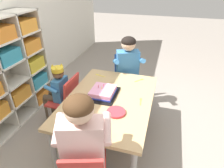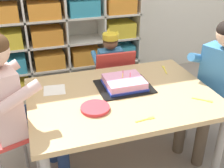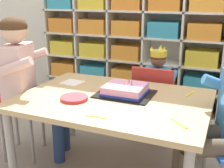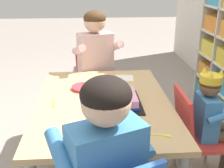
# 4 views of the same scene
# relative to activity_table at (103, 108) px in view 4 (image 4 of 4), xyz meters

# --- Properties ---
(activity_table) EXTENTS (1.24, 0.88, 0.57)m
(activity_table) POSITION_rel_activity_table_xyz_m (0.00, 0.00, 0.00)
(activity_table) COLOR tan
(activity_table) RESTS_ON ground
(classroom_chair_blue) EXTENTS (0.37, 0.33, 0.66)m
(classroom_chair_blue) POSITION_rel_activity_table_xyz_m (0.13, 0.60, -0.13)
(classroom_chair_blue) COLOR red
(classroom_chair_blue) RESTS_ON ground
(child_with_crown) EXTENTS (0.30, 0.31, 0.81)m
(child_with_crown) POSITION_rel_activity_table_xyz_m (0.13, 0.71, -0.01)
(child_with_crown) COLOR #3D7FBC
(child_with_crown) RESTS_ON ground
(classroom_chair_adult_side) EXTENTS (0.38, 0.39, 0.68)m
(classroom_chair_adult_side) POSITION_rel_activity_table_xyz_m (-0.79, -0.05, -0.07)
(classroom_chair_adult_side) COLOR red
(classroom_chair_adult_side) RESTS_ON ground
(adult_helper_seated) EXTENTS (0.48, 0.46, 1.07)m
(adult_helper_seated) POSITION_rel_activity_table_xyz_m (-0.69, -0.02, 0.16)
(adult_helper_seated) COLOR beige
(adult_helper_seated) RESTS_ON ground
(guest_at_table_side) EXTENTS (0.49, 0.47, 1.02)m
(guest_at_table_side) POSITION_rel_activity_table_xyz_m (0.72, -0.04, 0.11)
(guest_at_table_side) COLOR #3D7FBC
(guest_at_table_side) RESTS_ON ground
(birthday_cake_on_tray) EXTENTS (0.38, 0.31, 0.10)m
(birthday_cake_on_tray) POSITION_rel_activity_table_xyz_m (0.05, 0.09, 0.09)
(birthday_cake_on_tray) COLOR black
(birthday_cake_on_tray) RESTS_ON activity_table
(paper_plate_stack) EXTENTS (0.18, 0.18, 0.02)m
(paper_plate_stack) POSITION_rel_activity_table_xyz_m (-0.22, -0.13, 0.07)
(paper_plate_stack) COLOR #DB333D
(paper_plate_stack) RESTS_ON activity_table
(paper_napkin_square) EXTENTS (0.16, 0.16, 0.00)m
(paper_napkin_square) POSITION_rel_activity_table_xyz_m (-0.43, 0.19, 0.06)
(paper_napkin_square) COLOR white
(paper_napkin_square) RESTS_ON activity_table
(fork_scattered_mid_table) EXTENTS (0.05, 0.14, 0.00)m
(fork_scattered_mid_table) POSITION_rel_activity_table_xyz_m (0.46, 0.27, 0.06)
(fork_scattered_mid_table) COLOR yellow
(fork_scattered_mid_table) RESTS_ON activity_table
(fork_near_child_seat) EXTENTS (0.11, 0.10, 0.00)m
(fork_near_child_seat) POSITION_rel_activity_table_xyz_m (0.48, -0.24, 0.06)
(fork_near_child_seat) COLOR yellow
(fork_near_child_seat) RESTS_ON activity_table
(fork_near_cake_tray) EXTENTS (0.12, 0.03, 0.00)m
(fork_near_cake_tray) POSITION_rel_activity_table_xyz_m (0.04, -0.33, 0.06)
(fork_near_cake_tray) COLOR yellow
(fork_near_cake_tray) RESTS_ON activity_table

